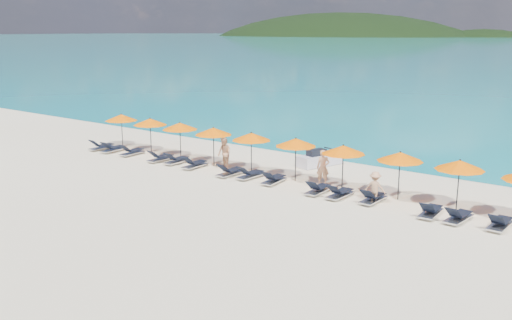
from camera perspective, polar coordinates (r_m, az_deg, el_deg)
The scene contains 31 objects.
ground at distance 26.76m, azimuth -3.91°, elevation -3.65°, with size 1400.00×1400.00×0.00m, color beige.
headland_main at distance 644.42m, azimuth 7.95°, elevation 8.79°, with size 374.00×242.00×126.50m.
headland_small at distance 604.30m, azimuth 21.51°, elevation 8.03°, with size 162.00×126.00×85.50m.
jetski at distance 32.70m, azimuth 6.30°, elevation 0.09°, with size 1.73×2.86×0.95m.
beachgoer_a at distance 28.68m, azimuth 6.72°, elevation -0.75°, with size 0.64×0.42×1.76m, color tan.
beachgoer_b at distance 31.67m, azimuth -3.20°, elevation 0.64°, with size 0.86×0.50×1.78m, color tan.
beachgoer_c at distance 26.05m, azimuth 11.81°, elevation -2.70°, with size 0.94×0.44×1.45m, color tan.
umbrella_0 at distance 38.19m, azimuth -13.32°, elevation 4.16°, with size 2.10×2.10×2.28m.
umbrella_1 at distance 36.05m, azimuth -10.54°, elevation 3.78°, with size 2.10×2.10×2.28m.
umbrella_2 at distance 34.14m, azimuth -7.62°, elevation 3.38°, with size 2.10×2.10×2.28m.
umbrella_3 at distance 32.22m, azimuth -4.28°, elevation 2.88°, with size 2.10×2.10×2.28m.
umbrella_4 at distance 30.53m, azimuth -0.47°, elevation 2.36°, with size 2.10×2.10×2.28m.
umbrella_5 at distance 29.04m, azimuth 4.01°, elevation 1.77°, with size 2.10×2.10×2.28m.
umbrella_6 at distance 27.53m, azimuth 8.73°, elevation 1.03°, with size 2.10×2.10×2.28m.
umbrella_7 at distance 26.52m, azimuth 14.22°, elevation 0.33°, with size 2.10×2.10×2.28m.
umbrella_8 at distance 25.63m, azimuth 19.70°, elevation -0.48°, with size 2.10×2.10×2.28m.
lounger_0 at distance 38.16m, azimuth -15.19°, elevation 1.32°, with size 0.68×1.72×0.66m.
lounger_1 at distance 37.29m, azimuth -14.13°, elevation 1.12°, with size 0.72×1.73×0.66m.
lounger_2 at distance 36.07m, azimuth -12.32°, elevation 0.82°, with size 0.74×1.74×0.66m.
lounger_3 at distance 34.07m, azimuth -9.54°, elevation 0.24°, with size 0.69×1.72×0.66m.
lounger_4 at distance 33.34m, azimuth -7.95°, elevation 0.01°, with size 0.66×1.71×0.66m.
lounger_5 at distance 32.18m, azimuth -6.17°, elevation -0.41°, with size 0.70×1.73×0.66m.
lounger_6 at distance 30.32m, azimuth -2.62°, elevation -1.18°, with size 0.70×1.73×0.66m.
lounger_7 at distance 29.78m, azimuth -0.58°, elevation -1.43°, with size 0.71×1.73×0.66m.
lounger_8 at distance 28.81m, azimuth 1.76°, elevation -1.93°, with size 0.78×1.75×0.66m.
lounger_9 at distance 27.21m, azimuth 6.23°, elevation -2.90°, with size 0.70×1.73×0.66m.
lounger_10 at distance 26.66m, azimuth 8.37°, elevation -3.30°, with size 0.68×1.72×0.66m.
lounger_11 at distance 26.19m, azimuth 11.60°, elevation -3.72°, with size 0.65×1.71×0.66m.
lounger_12 at distance 24.93m, azimuth 17.07°, elevation -4.90°, with size 0.74×1.74×0.66m.
lounger_13 at distance 24.59m, azimuth 19.57°, elevation -5.33°, with size 0.77×1.75×0.66m.
lounger_14 at distance 24.37m, azimuth 23.21°, elevation -5.81°, with size 0.65×1.71×0.66m.
Camera 1 is at (16.99, -19.21, 7.64)m, focal length 40.00 mm.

